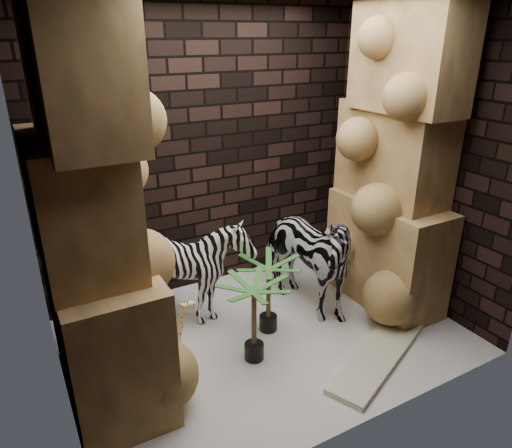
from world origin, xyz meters
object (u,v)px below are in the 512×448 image
palm_back (254,321)px  surfboard (379,355)px  zebra_right (303,248)px  giraffe_toy (164,350)px  zebra_left (193,274)px  palm_front (268,295)px

palm_back → surfboard: bearing=-28.2°
zebra_right → giraffe_toy: bearing=-173.0°
zebra_left → giraffe_toy: bearing=-127.5°
zebra_left → palm_front: (0.54, -0.51, -0.12)m
zebra_left → palm_back: 0.86m
surfboard → giraffe_toy: bearing=139.1°
zebra_left → giraffe_toy: 1.00m
zebra_left → surfboard: zebra_left is taller
zebra_left → giraffe_toy: size_ratio=1.49×
palm_back → zebra_right: bearing=30.4°
zebra_left → giraffe_toy: zebra_left is taller
palm_back → surfboard: (0.97, -0.52, -0.36)m
zebra_right → giraffe_toy: size_ratio=1.85×
zebra_right → zebra_left: zebra_right is taller
palm_back → surfboard: size_ratio=0.56×
zebra_left → palm_back: zebra_left is taller
palm_back → palm_front: bearing=43.8°
zebra_right → surfboard: size_ratio=0.99×
giraffe_toy → palm_back: palm_back is taller
zebra_left → surfboard: bearing=-51.0°
palm_front → zebra_left: bearing=136.4°
palm_front → surfboard: (0.64, -0.83, -0.35)m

